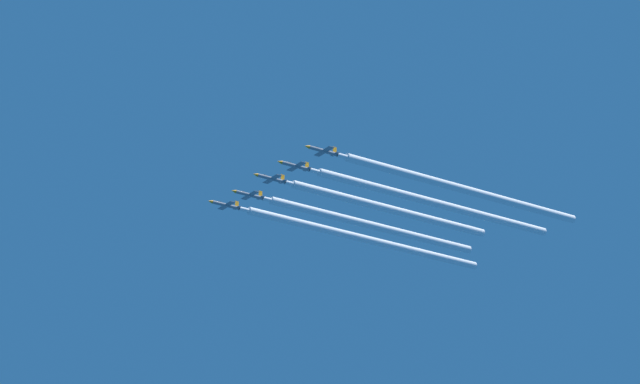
{
  "coord_description": "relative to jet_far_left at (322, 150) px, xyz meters",
  "views": [
    {
      "loc": [
        -366.97,
        233.22,
        1.32
      ],
      "look_at": [
        -0.09,
        -16.93,
        182.6
      ],
      "focal_mm": 92.01,
      "sensor_mm": 36.0,
      "label": 1
    }
  ],
  "objects": [
    {
      "name": "jet_center",
      "position": [
        24.95,
        1.02,
        0.08
      ],
      "size": [
        7.62,
        11.1,
        2.67
      ],
      "color": "slate"
    },
    {
      "name": "smoke_trail_far_left",
      "position": [
        -0.0,
        -48.99,
        -0.03
      ],
      "size": [
        2.41,
        87.85,
        2.41
      ],
      "color": "white"
    },
    {
      "name": "smoke_trail_inner_right",
      "position": [
        38.49,
        -44.24,
        -0.24
      ],
      "size": [
        2.41,
        78.38,
        2.41
      ],
      "color": "white"
    },
    {
      "name": "smoke_trail_center",
      "position": [
        24.95,
        -40.91,
        0.05
      ],
      "size": [
        2.41,
        73.72,
        2.41
      ],
      "color": "white"
    },
    {
      "name": "smoke_trail_inner_left",
      "position": [
        13.45,
        -48.94,
        0.1
      ],
      "size": [
        2.41,
        88.23,
        2.41
      ],
      "color": "white"
    },
    {
      "name": "jet_far_left",
      "position": [
        0.0,
        0.0,
        0.0
      ],
      "size": [
        7.62,
        11.1,
        2.67
      ],
      "color": "slate"
    },
    {
      "name": "jet_inner_right",
      "position": [
        38.49,
        0.02,
        -0.21
      ],
      "size": [
        7.62,
        11.1,
        2.67
      ],
      "color": "slate"
    },
    {
      "name": "jet_far_right",
      "position": [
        50.26,
        0.95,
        0.23
      ],
      "size": [
        7.62,
        11.1,
        2.67
      ],
      "color": "slate"
    },
    {
      "name": "smoke_trail_far_right",
      "position": [
        50.26,
        -49.74,
        0.21
      ],
      "size": [
        2.41,
        91.25,
        2.41
      ],
      "color": "white"
    },
    {
      "name": "jet_inner_left",
      "position": [
        13.45,
        0.24,
        0.13
      ],
      "size": [
        7.62,
        11.1,
        2.67
      ],
      "color": "slate"
    }
  ]
}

